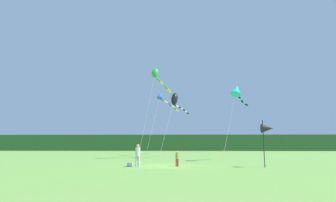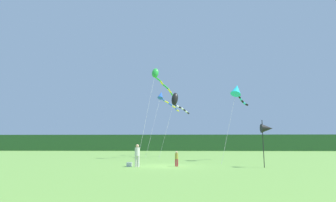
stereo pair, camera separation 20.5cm
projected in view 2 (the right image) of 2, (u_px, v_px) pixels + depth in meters
ground_plane at (165, 166)px, 22.42m from camera, size 120.00×120.00×0.00m
distant_treeline at (174, 143)px, 67.16m from camera, size 108.00×3.28×3.88m
person_adult at (137, 154)px, 21.71m from camera, size 0.39×0.39×1.77m
person_child at (177, 158)px, 22.13m from camera, size 0.27×0.27×1.23m
cooler_box at (129, 164)px, 22.06m from camera, size 0.42×0.32×0.31m
banner_flag_pole at (267, 129)px, 21.30m from camera, size 0.90×0.70×3.66m
kite_cyan at (237, 91)px, 28.96m from camera, size 4.14×5.81×8.22m
kite_black at (176, 100)px, 35.28m from camera, size 3.82×6.80×8.43m
kite_green at (158, 77)px, 33.72m from camera, size 3.45×9.88×10.93m
kite_blue at (163, 98)px, 42.40m from camera, size 4.52×10.72×9.84m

